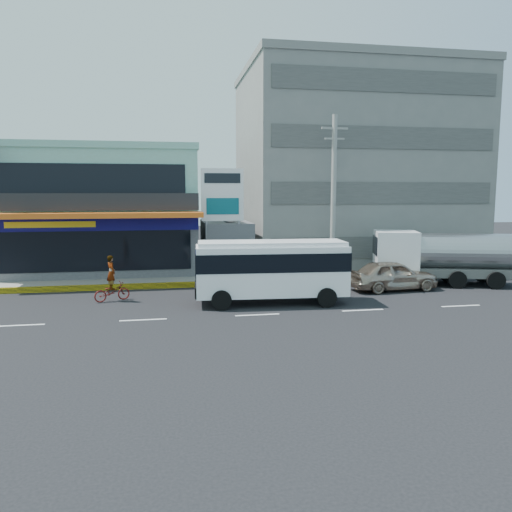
{
  "coord_description": "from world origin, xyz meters",
  "views": [
    {
      "loc": [
        -3.92,
        -21.44,
        5.48
      ],
      "look_at": [
        0.58,
        3.56,
        2.2
      ],
      "focal_mm": 35.0,
      "sensor_mm": 36.0,
      "label": 1
    }
  ],
  "objects_px": {
    "motorcycle_rider": "(112,286)",
    "utility_pole_near": "(333,197)",
    "tanker_truck": "(438,256)",
    "minibus": "(271,266)",
    "sedan": "(393,275)",
    "concrete_building": "(351,172)",
    "billboard": "(222,201)",
    "shop_building": "(106,214)",
    "satellite_dish": "(227,221)"
  },
  "relations": [
    {
      "from": "concrete_building",
      "to": "tanker_truck",
      "type": "height_order",
      "value": "concrete_building"
    },
    {
      "from": "minibus",
      "to": "tanker_truck",
      "type": "bearing_deg",
      "value": 16.65
    },
    {
      "from": "minibus",
      "to": "shop_building",
      "type": "bearing_deg",
      "value": 127.8
    },
    {
      "from": "concrete_building",
      "to": "satellite_dish",
      "type": "distance_m",
      "value": 11.3
    },
    {
      "from": "shop_building",
      "to": "satellite_dish",
      "type": "distance_m",
      "value": 8.54
    },
    {
      "from": "motorcycle_rider",
      "to": "utility_pole_near",
      "type": "bearing_deg",
      "value": 14.43
    },
    {
      "from": "concrete_building",
      "to": "billboard",
      "type": "relative_size",
      "value": 2.32
    },
    {
      "from": "shop_building",
      "to": "satellite_dish",
      "type": "bearing_deg",
      "value": -20.21
    },
    {
      "from": "tanker_truck",
      "to": "satellite_dish",
      "type": "bearing_deg",
      "value": 154.89
    },
    {
      "from": "billboard",
      "to": "tanker_truck",
      "type": "xyz_separation_m",
      "value": [
        12.37,
        -3.77,
        -3.23
      ]
    },
    {
      "from": "utility_pole_near",
      "to": "shop_building",
      "type": "bearing_deg",
      "value": 154.94
    },
    {
      "from": "utility_pole_near",
      "to": "sedan",
      "type": "xyz_separation_m",
      "value": [
        2.48,
        -3.12,
        -4.3
      ]
    },
    {
      "from": "tanker_truck",
      "to": "billboard",
      "type": "bearing_deg",
      "value": 163.07
    },
    {
      "from": "minibus",
      "to": "sedan",
      "type": "height_order",
      "value": "minibus"
    },
    {
      "from": "satellite_dish",
      "to": "utility_pole_near",
      "type": "distance_m",
      "value": 7.17
    },
    {
      "from": "minibus",
      "to": "tanker_truck",
      "type": "relative_size",
      "value": 0.9
    },
    {
      "from": "minibus",
      "to": "motorcycle_rider",
      "type": "relative_size",
      "value": 3.23
    },
    {
      "from": "billboard",
      "to": "tanker_truck",
      "type": "distance_m",
      "value": 13.33
    },
    {
      "from": "billboard",
      "to": "sedan",
      "type": "distance_m",
      "value": 11.02
    },
    {
      "from": "utility_pole_near",
      "to": "minibus",
      "type": "distance_m",
      "value": 7.86
    },
    {
      "from": "tanker_truck",
      "to": "motorcycle_rider",
      "type": "xyz_separation_m",
      "value": [
        -18.58,
        -1.3,
        -0.93
      ]
    },
    {
      "from": "shop_building",
      "to": "tanker_truck",
      "type": "relative_size",
      "value": 1.49
    },
    {
      "from": "shop_building",
      "to": "concrete_building",
      "type": "relative_size",
      "value": 0.77
    },
    {
      "from": "tanker_truck",
      "to": "minibus",
      "type": "bearing_deg",
      "value": -163.35
    },
    {
      "from": "concrete_building",
      "to": "tanker_truck",
      "type": "xyz_separation_m",
      "value": [
        1.87,
        -9.57,
        -5.31
      ]
    },
    {
      "from": "satellite_dish",
      "to": "sedan",
      "type": "relative_size",
      "value": 0.3
    },
    {
      "from": "minibus",
      "to": "utility_pole_near",
      "type": "bearing_deg",
      "value": 46.64
    },
    {
      "from": "tanker_truck",
      "to": "concrete_building",
      "type": "bearing_deg",
      "value": 101.09
    },
    {
      "from": "satellite_dish",
      "to": "sedan",
      "type": "height_order",
      "value": "satellite_dish"
    },
    {
      "from": "shop_building",
      "to": "motorcycle_rider",
      "type": "height_order",
      "value": "shop_building"
    },
    {
      "from": "shop_building",
      "to": "minibus",
      "type": "height_order",
      "value": "shop_building"
    },
    {
      "from": "satellite_dish",
      "to": "sedan",
      "type": "xyz_separation_m",
      "value": [
        8.48,
        -6.72,
        -2.73
      ]
    },
    {
      "from": "sedan",
      "to": "tanker_truck",
      "type": "distance_m",
      "value": 3.68
    },
    {
      "from": "shop_building",
      "to": "minibus",
      "type": "xyz_separation_m",
      "value": [
        9.1,
        -11.73,
        -2.15
      ]
    },
    {
      "from": "minibus",
      "to": "tanker_truck",
      "type": "distance_m",
      "value": 11.25
    },
    {
      "from": "minibus",
      "to": "billboard",
      "type": "bearing_deg",
      "value": 102.91
    },
    {
      "from": "billboard",
      "to": "utility_pole_near",
      "type": "xyz_separation_m",
      "value": [
        6.5,
        -1.8,
        0.22
      ]
    },
    {
      "from": "minibus",
      "to": "sedan",
      "type": "xyz_separation_m",
      "value": [
        7.38,
        2.07,
        -1.0
      ]
    },
    {
      "from": "satellite_dish",
      "to": "utility_pole_near",
      "type": "height_order",
      "value": "utility_pole_near"
    },
    {
      "from": "shop_building",
      "to": "satellite_dish",
      "type": "relative_size",
      "value": 8.27
    },
    {
      "from": "concrete_building",
      "to": "satellite_dish",
      "type": "bearing_deg",
      "value": -158.2
    },
    {
      "from": "satellite_dish",
      "to": "billboard",
      "type": "height_order",
      "value": "billboard"
    },
    {
      "from": "billboard",
      "to": "tanker_truck",
      "type": "height_order",
      "value": "billboard"
    },
    {
      "from": "concrete_building",
      "to": "sedan",
      "type": "bearing_deg",
      "value": -98.08
    },
    {
      "from": "concrete_building",
      "to": "motorcycle_rider",
      "type": "xyz_separation_m",
      "value": [
        -16.7,
        -10.87,
        -6.23
      ]
    },
    {
      "from": "sedan",
      "to": "motorcycle_rider",
      "type": "distance_m",
      "value": 15.18
    },
    {
      "from": "shop_building",
      "to": "minibus",
      "type": "relative_size",
      "value": 1.65
    },
    {
      "from": "utility_pole_near",
      "to": "tanker_truck",
      "type": "relative_size",
      "value": 1.2
    },
    {
      "from": "satellite_dish",
      "to": "utility_pole_near",
      "type": "relative_size",
      "value": 0.15
    },
    {
      "from": "concrete_building",
      "to": "motorcycle_rider",
      "type": "height_order",
      "value": "concrete_building"
    }
  ]
}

